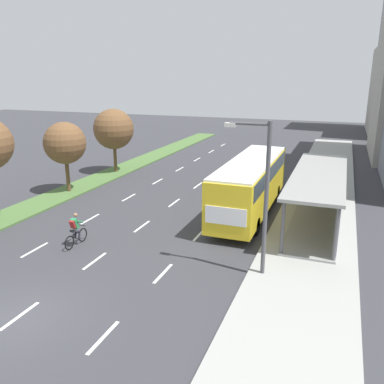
{
  "coord_description": "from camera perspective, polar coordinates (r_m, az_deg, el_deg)",
  "views": [
    {
      "loc": [
        10.25,
        -9.42,
        8.35
      ],
      "look_at": [
        1.66,
        13.4,
        1.2
      ],
      "focal_mm": 37.43,
      "sensor_mm": 36.0,
      "label": 1
    }
  ],
  "objects": [
    {
      "name": "median_tree_third",
      "position": [
        30.16,
        -17.67,
        6.64
      ],
      "size": [
        3.0,
        3.0,
        5.06
      ],
      "color": "brown",
      "rests_on": "median_strip"
    },
    {
      "name": "sidewalk_right",
      "position": [
        30.58,
        17.96,
        -0.18
      ],
      "size": [
        4.5,
        52.0,
        0.15
      ],
      "primitive_type": "cube",
      "color": "#9E9E99",
      "rests_on": "ground"
    },
    {
      "name": "median_tree_fourth",
      "position": [
        35.57,
        -11.11,
        8.77
      ],
      "size": [
        3.47,
        3.47,
        5.48
      ],
      "color": "brown",
      "rests_on": "median_strip"
    },
    {
      "name": "lane_divider_right",
      "position": [
        28.28,
        5.89,
        -0.91
      ],
      "size": [
        0.14,
        44.48,
        0.01
      ],
      "color": "white",
      "rests_on": "ground"
    },
    {
      "name": "lane_divider_left",
      "position": [
        30.71,
        -6.83,
        0.45
      ],
      "size": [
        0.14,
        44.48,
        0.01
      ],
      "color": "white",
      "rests_on": "ground"
    },
    {
      "name": "bus",
      "position": [
        24.95,
        8.4,
        1.58
      ],
      "size": [
        2.54,
        11.29,
        3.37
      ],
      "color": "yellow",
      "rests_on": "ground"
    },
    {
      "name": "cyclist",
      "position": [
        21.1,
        -16.27,
        -5.34
      ],
      "size": [
        0.46,
        1.82,
        1.71
      ],
      "color": "black",
      "rests_on": "ground"
    },
    {
      "name": "streetlight",
      "position": [
        16.52,
        9.98,
        0.43
      ],
      "size": [
        1.91,
        0.24,
        6.5
      ],
      "color": "#4C4C51",
      "rests_on": "sidewalk_right"
    },
    {
      "name": "lane_divider_center",
      "position": [
        29.31,
        -0.74,
        -0.2
      ],
      "size": [
        0.14,
        44.48,
        0.01
      ],
      "color": "white",
      "rests_on": "ground"
    },
    {
      "name": "ground_plane",
      "position": [
        16.23,
        -23.73,
        -16.15
      ],
      "size": [
        140.0,
        140.0,
        0.0
      ],
      "primitive_type": "plane",
      "color": "#38383D"
    },
    {
      "name": "median_strip",
      "position": [
        35.75,
        -11.3,
        2.61
      ],
      "size": [
        2.6,
        52.0,
        0.12
      ],
      "primitive_type": "cube",
      "color": "#4C7038",
      "rests_on": "ground"
    },
    {
      "name": "bus_shelter",
      "position": [
        24.16,
        18.14,
        -0.06
      ],
      "size": [
        2.9,
        11.81,
        2.86
      ],
      "color": "gray",
      "rests_on": "sidewalk_right"
    }
  ]
}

